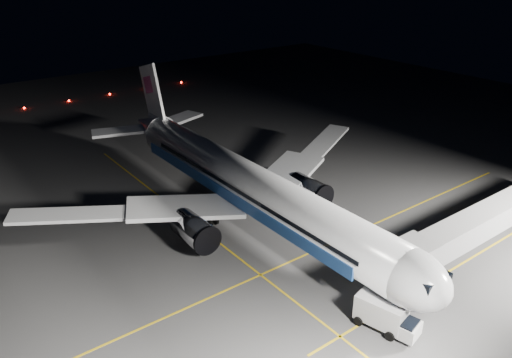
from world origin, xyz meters
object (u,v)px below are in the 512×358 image
object	(u,v)px
airliner	(245,184)
service_truck	(386,315)
safety_cone_b	(254,199)
baggage_tug	(297,171)
safety_cone_a	(290,193)
jet_bridge	(491,216)
safety_cone_c	(241,192)

from	to	relation	value
airliner	service_truck	distance (m)	25.12
safety_cone_b	baggage_tug	bearing A→B (deg)	105.06
baggage_tug	safety_cone_a	size ratio (longest dim) A/B	5.70
jet_bridge	service_truck	size ratio (longest dim) A/B	5.45
baggage_tug	safety_cone_b	distance (m)	10.95
baggage_tug	safety_cone_b	xyz separation A→B (m)	(2.84, -10.56, -0.57)
airliner	safety_cone_b	distance (m)	7.27
baggage_tug	safety_cone_c	xyz separation A→B (m)	(-0.23, -10.56, -0.58)
safety_cone_b	service_truck	bearing A→B (deg)	-11.67
jet_bridge	safety_cone_a	xyz separation A→B (m)	(-25.04, -8.73, -4.31)
airliner	safety_cone_a	distance (m)	10.71
airliner	safety_cone_c	xyz separation A→B (m)	(-6.68, 4.00, -4.88)
airliner	safety_cone_a	size ratio (longest dim) A/B	111.73
safety_cone_a	safety_cone_c	world-z (taller)	safety_cone_c
safety_cone_b	jet_bridge	bearing A→B (deg)	27.78
service_truck	safety_cone_a	world-z (taller)	service_truck
service_truck	safety_cone_b	bearing A→B (deg)	154.65
airliner	jet_bridge	distance (m)	29.31
baggage_tug	safety_cone_a	xyz separation A→B (m)	(4.48, -5.24, -0.58)
jet_bridge	safety_cone_c	size ratio (longest dim) A/B	61.56
airliner	safety_cone_b	world-z (taller)	airliner
airliner	safety_cone_a	xyz separation A→B (m)	(-1.97, 9.32, -4.89)
airliner	safety_cone_c	size ratio (longest dim) A/B	110.01
safety_cone_c	baggage_tug	bearing A→B (deg)	88.73
safety_cone_b	safety_cone_c	xyz separation A→B (m)	(-3.07, 0.00, -0.01)
safety_cone_c	safety_cone_a	bearing A→B (deg)	48.48
safety_cone_c	jet_bridge	bearing A→B (deg)	25.28
jet_bridge	safety_cone_b	xyz separation A→B (m)	(-26.68, -14.06, -4.29)
service_truck	safety_cone_b	size ratio (longest dim) A/B	10.99
service_truck	safety_cone_c	distance (m)	32.05
service_truck	baggage_tug	distance (m)	35.31
service_truck	safety_cone_c	xyz separation A→B (m)	(-31.48, 5.87, -1.34)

